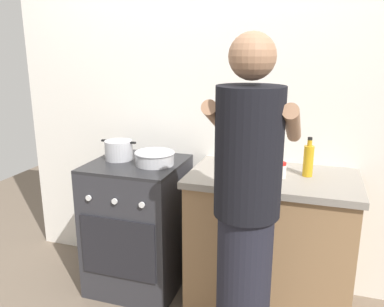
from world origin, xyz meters
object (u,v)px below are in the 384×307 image
(pot, at_px, (119,150))
(utensil_crock, at_px, (240,149))
(mixing_bowl, at_px, (155,157))
(person, at_px, (246,221))
(spice_bottle, at_px, (282,170))
(stove_range, at_px, (139,224))
(oil_bottle, at_px, (308,160))

(pot, bearing_deg, utensil_crock, 12.80)
(pot, xyz_separation_m, mixing_bowl, (0.28, -0.04, -0.02))
(mixing_bowl, bearing_deg, utensil_crock, 22.97)
(pot, height_order, person, person)
(spice_bottle, bearing_deg, stove_range, 178.15)
(oil_bottle, height_order, person, person)
(stove_range, bearing_deg, pot, 168.98)
(utensil_crock, xyz_separation_m, spice_bottle, (0.30, -0.24, -0.05))
(stove_range, distance_m, mixing_bowl, 0.52)
(spice_bottle, bearing_deg, utensil_crock, 141.66)
(pot, relative_size, spice_bottle, 2.67)
(spice_bottle, height_order, oil_bottle, oil_bottle)
(oil_bottle, distance_m, person, 0.71)
(pot, relative_size, mixing_bowl, 0.96)
(pot, bearing_deg, spice_bottle, -3.04)
(stove_range, height_order, pot, pot)
(spice_bottle, bearing_deg, pot, 176.96)
(person, bearing_deg, stove_range, 144.66)
(pot, xyz_separation_m, utensil_crock, (0.79, 0.18, 0.03))
(utensil_crock, relative_size, spice_bottle, 3.32)
(mixing_bowl, bearing_deg, stove_range, 175.87)
(stove_range, relative_size, mixing_bowl, 3.41)
(pot, distance_m, person, 1.18)
(oil_bottle, bearing_deg, stove_range, -177.47)
(stove_range, relative_size, pot, 3.55)
(mixing_bowl, bearing_deg, oil_bottle, 3.51)
(stove_range, height_order, oil_bottle, oil_bottle)
(spice_bottle, bearing_deg, oil_bottle, 29.73)
(spice_bottle, xyz_separation_m, oil_bottle, (0.14, 0.08, 0.05))
(mixing_bowl, height_order, person, person)
(mixing_bowl, xyz_separation_m, utensil_crock, (0.51, 0.22, 0.04))
(stove_range, height_order, person, person)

